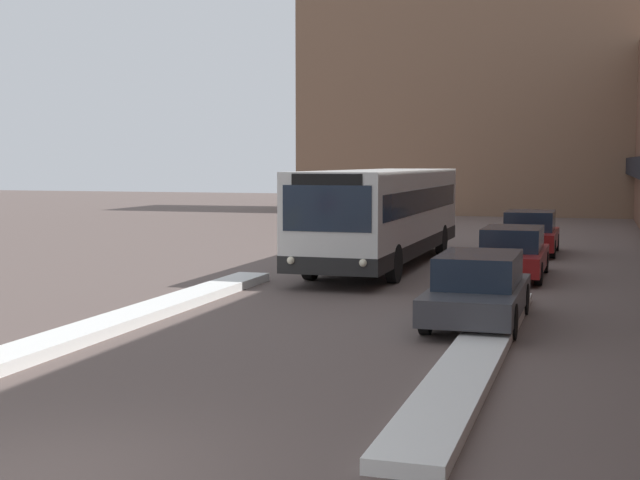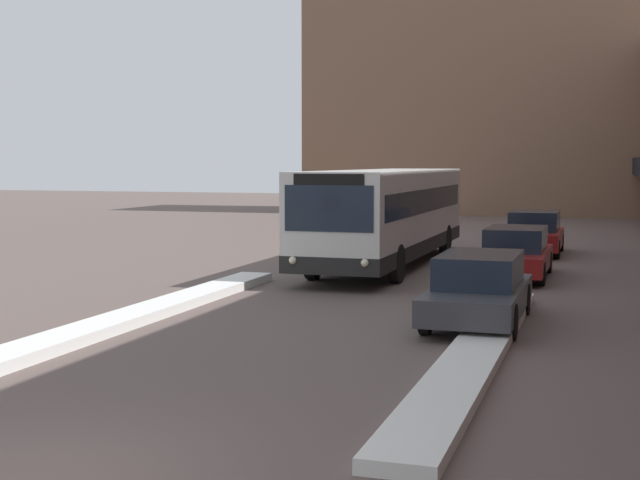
# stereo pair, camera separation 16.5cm
# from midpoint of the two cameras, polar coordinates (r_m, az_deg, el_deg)

# --- Properties ---
(building_backdrop_far) EXTENTS (26.00, 8.00, 13.69)m
(building_backdrop_far) POSITION_cam_midpoint_polar(r_m,az_deg,el_deg) (58.43, 11.95, 8.41)
(building_backdrop_far) COLOR brown
(building_backdrop_far) RESTS_ON ground_plane
(snow_bank_left) EXTENTS (0.90, 16.50, 0.22)m
(snow_bank_left) POSITION_cam_midpoint_polar(r_m,az_deg,el_deg) (17.55, -14.47, -5.56)
(snow_bank_left) COLOR silver
(snow_bank_left) RESTS_ON ground_plane
(snow_bank_right) EXTENTS (0.90, 12.59, 0.19)m
(snow_bank_right) POSITION_cam_midpoint_polar(r_m,az_deg,el_deg) (15.52, 9.84, -6.91)
(snow_bank_right) COLOR silver
(snow_bank_right) RESTS_ON ground_plane
(city_bus) EXTENTS (2.66, 12.56, 3.03)m
(city_bus) POSITION_cam_midpoint_polar(r_m,az_deg,el_deg) (28.11, 3.93, 1.71)
(city_bus) COLOR silver
(city_bus) RESTS_ON ground_plane
(parked_car_front) EXTENTS (1.80, 4.60, 1.43)m
(parked_car_front) POSITION_cam_midpoint_polar(r_m,az_deg,el_deg) (18.36, 9.84, -3.06)
(parked_car_front) COLOR #38383D
(parked_car_front) RESTS_ON ground_plane
(parked_car_middle) EXTENTS (1.85, 4.64, 1.43)m
(parked_car_middle) POSITION_cam_midpoint_polar(r_m,az_deg,el_deg) (25.88, 12.03, -0.77)
(parked_car_middle) COLOR maroon
(parked_car_middle) RESTS_ON ground_plane
(parked_car_back) EXTENTS (1.93, 4.27, 1.53)m
(parked_car_back) POSITION_cam_midpoint_polar(r_m,az_deg,el_deg) (32.66, 13.14, 0.46)
(parked_car_back) COLOR maroon
(parked_car_back) RESTS_ON ground_plane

